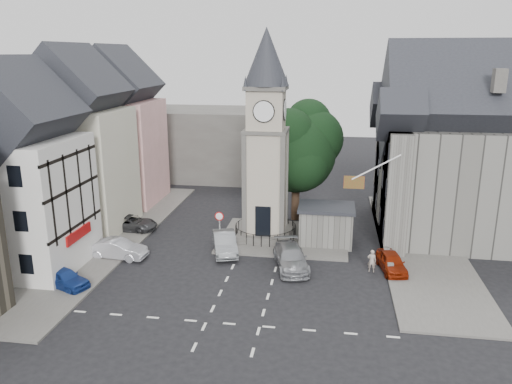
% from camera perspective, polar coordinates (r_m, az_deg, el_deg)
% --- Properties ---
extents(ground, '(120.00, 120.00, 0.00)m').
position_cam_1_polar(ground, '(33.21, -0.78, -10.10)').
color(ground, black).
rests_on(ground, ground).
extents(pavement_west, '(6.00, 30.00, 0.14)m').
position_cam_1_polar(pavement_west, '(42.09, -16.47, -4.97)').
color(pavement_west, '#595651').
rests_on(pavement_west, ground).
extents(pavement_east, '(6.00, 26.00, 0.14)m').
position_cam_1_polar(pavement_east, '(40.76, 18.15, -5.79)').
color(pavement_east, '#595651').
rests_on(pavement_east, ground).
extents(central_island, '(10.00, 8.00, 0.16)m').
position_cam_1_polar(central_island, '(40.30, 3.22, -5.23)').
color(central_island, '#595651').
rests_on(central_island, ground).
extents(road_markings, '(20.00, 8.00, 0.01)m').
position_cam_1_polar(road_markings, '(28.43, -2.67, -14.84)').
color(road_markings, silver).
rests_on(road_markings, ground).
extents(clock_tower, '(4.86, 4.86, 16.25)m').
position_cam_1_polar(clock_tower, '(38.34, 1.15, 6.18)').
color(clock_tower, '#4C4944').
rests_on(clock_tower, ground).
extents(stone_shelter, '(4.30, 3.30, 3.08)m').
position_cam_1_polar(stone_shelter, '(39.17, 8.00, -3.70)').
color(stone_shelter, '#5A5853').
rests_on(stone_shelter, ground).
extents(town_tree, '(7.20, 7.20, 10.80)m').
position_cam_1_polar(town_tree, '(43.25, 4.67, 5.68)').
color(town_tree, black).
rests_on(town_tree, ground).
extents(warning_sign_post, '(0.70, 0.19, 2.85)m').
position_cam_1_polar(warning_sign_post, '(37.96, -4.21, -3.46)').
color(warning_sign_post, black).
rests_on(warning_sign_post, ground).
extents(terrace_pink, '(8.10, 7.60, 12.80)m').
position_cam_1_polar(terrace_pink, '(50.51, -15.40, 6.15)').
color(terrace_pink, '#D19690').
rests_on(terrace_pink, ground).
extents(terrace_cream, '(8.10, 7.60, 12.80)m').
position_cam_1_polar(terrace_cream, '(43.44, -19.63, 4.33)').
color(terrace_cream, beige).
rests_on(terrace_cream, ground).
extents(terrace_tudor, '(8.10, 7.60, 12.00)m').
position_cam_1_polar(terrace_tudor, '(36.84, -25.34, 1.20)').
color(terrace_tudor, silver).
rests_on(terrace_tudor, ground).
extents(backdrop_west, '(20.00, 10.00, 8.00)m').
position_cam_1_polar(backdrop_west, '(60.85, -7.65, 5.64)').
color(backdrop_west, '#4C4944').
rests_on(backdrop_west, ground).
extents(east_building, '(14.40, 11.40, 12.60)m').
position_cam_1_polar(east_building, '(42.65, 23.00, 3.37)').
color(east_building, '#5A5853').
rests_on(east_building, ground).
extents(east_boundary_wall, '(0.40, 16.00, 0.90)m').
position_cam_1_polar(east_boundary_wall, '(42.11, 14.01, -4.22)').
color(east_boundary_wall, '#5A5853').
rests_on(east_boundary_wall, ground).
extents(flagpole, '(3.68, 0.10, 2.74)m').
position_cam_1_polar(flagpole, '(34.44, 13.57, 2.76)').
color(flagpole, white).
rests_on(flagpole, ground).
extents(car_west_blue, '(3.98, 2.75, 1.26)m').
position_cam_1_polar(car_west_blue, '(34.36, -21.11, -9.14)').
color(car_west_blue, navy).
rests_on(car_west_blue, ground).
extents(car_west_silver, '(4.37, 1.81, 1.41)m').
position_cam_1_polar(car_west_silver, '(37.73, -15.51, -6.28)').
color(car_west_silver, '#B5B6BD').
rests_on(car_west_silver, ground).
extents(car_west_grey, '(4.72, 2.39, 1.28)m').
position_cam_1_polar(car_west_grey, '(43.21, -14.22, -3.45)').
color(car_west_grey, '#333436').
rests_on(car_west_grey, ground).
extents(car_island_silver, '(2.90, 4.86, 1.51)m').
position_cam_1_polar(car_island_silver, '(37.42, -3.60, -5.81)').
color(car_island_silver, gray).
rests_on(car_island_silver, ground).
extents(car_island_east, '(3.21, 5.42, 1.47)m').
position_cam_1_polar(car_island_east, '(34.91, 3.99, -7.48)').
color(car_island_east, gray).
rests_on(car_island_east, ground).
extents(car_east_red, '(2.13, 3.96, 1.28)m').
position_cam_1_polar(car_east_red, '(35.57, 15.23, -7.74)').
color(car_east_red, maroon).
rests_on(car_east_red, ground).
extents(pedestrian, '(0.60, 0.41, 1.60)m').
position_cam_1_polar(pedestrian, '(35.03, 13.09, -7.68)').
color(pedestrian, '#A69789').
rests_on(pedestrian, ground).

